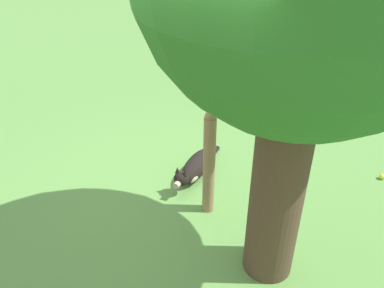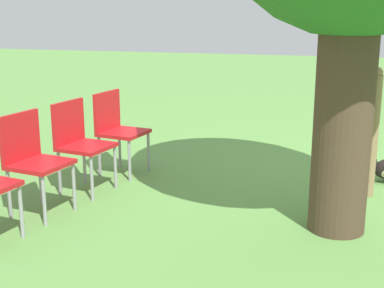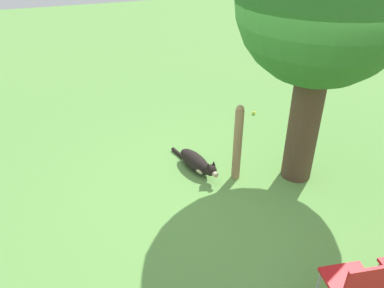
{
  "view_description": "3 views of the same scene",
  "coord_description": "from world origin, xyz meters",
  "px_view_note": "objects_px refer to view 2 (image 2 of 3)",
  "views": [
    {
      "loc": [
        2.29,
        1.9,
        2.72
      ],
      "look_at": [
        -0.63,
        -0.57,
        0.42
      ],
      "focal_mm": 35.0,
      "sensor_mm": 36.0,
      "label": 1
    },
    {
      "loc": [
        0.07,
        4.95,
        1.68
      ],
      "look_at": [
        1.28,
        0.63,
        0.54
      ],
      "focal_mm": 50.0,
      "sensor_mm": 36.0,
      "label": 2
    },
    {
      "loc": [
        3.87,
        -2.19,
        3.32
      ],
      "look_at": [
        -0.68,
        -0.52,
        0.43
      ],
      "focal_mm": 35.0,
      "sensor_mm": 36.0,
      "label": 3
    }
  ],
  "objects_px": {
    "red_chair_0": "(117,126)",
    "fence_post": "(371,132)",
    "red_chair_2": "(32,156)",
    "red_chair_1": "(79,139)"
  },
  "relations": [
    {
      "from": "red_chair_0",
      "to": "fence_post",
      "type": "bearing_deg",
      "value": 8.78
    },
    {
      "from": "fence_post",
      "to": "red_chair_0",
      "type": "xyz_separation_m",
      "value": [
        2.5,
        -0.03,
        -0.1
      ]
    },
    {
      "from": "fence_post",
      "to": "red_chair_0",
      "type": "relative_size",
      "value": 1.4
    },
    {
      "from": "red_chair_2",
      "to": "red_chair_1",
      "type": "bearing_deg",
      "value": 89.88
    },
    {
      "from": "red_chair_0",
      "to": "red_chair_1",
      "type": "distance_m",
      "value": 0.63
    },
    {
      "from": "fence_post",
      "to": "red_chair_1",
      "type": "height_order",
      "value": "fence_post"
    },
    {
      "from": "fence_post",
      "to": "red_chair_2",
      "type": "xyz_separation_m",
      "value": [
        2.71,
        1.22,
        -0.1
      ]
    },
    {
      "from": "red_chair_0",
      "to": "red_chair_2",
      "type": "xyz_separation_m",
      "value": [
        0.21,
        1.25,
        0.0
      ]
    },
    {
      "from": "red_chair_1",
      "to": "red_chair_2",
      "type": "bearing_deg",
      "value": -90.12
    },
    {
      "from": "fence_post",
      "to": "red_chair_0",
      "type": "bearing_deg",
      "value": -0.73
    }
  ]
}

